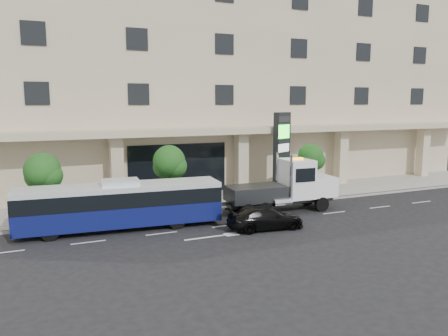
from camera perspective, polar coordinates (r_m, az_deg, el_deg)
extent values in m
plane|color=black|center=(27.94, -1.00, -6.77)|extent=(120.00, 120.00, 0.00)
cube|color=gray|center=(32.46, -4.37, -4.49)|extent=(120.00, 6.00, 0.15)
cube|color=gray|center=(29.72, -2.47, -5.69)|extent=(120.00, 0.30, 0.15)
cube|color=tan|center=(41.79, -9.33, 12.02)|extent=(60.00, 15.00, 20.00)
cube|color=tan|center=(33.41, -5.48, 4.76)|extent=(60.00, 2.80, 0.50)
cube|color=black|center=(34.85, -6.00, -0.14)|extent=(8.00, 0.12, 4.00)
cube|color=tan|center=(32.51, -13.82, -0.16)|extent=(0.90, 0.90, 4.90)
cube|color=tan|center=(35.52, 2.28, 0.80)|extent=(0.90, 0.90, 4.90)
cube|color=tan|center=(40.82, 15.05, 1.52)|extent=(0.90, 0.90, 4.90)
cube|color=tan|center=(47.66, 24.53, 2.01)|extent=(0.90, 0.90, 4.90)
cylinder|color=#422B19|center=(29.12, -22.44, -3.66)|extent=(0.14, 0.14, 2.80)
sphere|color=#124015|center=(28.83, -22.63, -0.31)|extent=(2.20, 2.20, 2.20)
sphere|color=#124015|center=(28.68, -21.89, -0.96)|extent=(1.65, 1.65, 1.65)
sphere|color=#124015|center=(29.08, -23.18, -1.07)|extent=(1.54, 1.54, 1.54)
cylinder|color=#422B19|center=(30.25, -7.12, -2.50)|extent=(0.14, 0.14, 2.94)
sphere|color=#124015|center=(29.96, -7.18, 0.89)|extent=(2.20, 2.20, 2.20)
sphere|color=#124015|center=(29.91, -6.42, 0.24)|extent=(1.65, 1.65, 1.65)
sphere|color=#124015|center=(30.12, -7.82, 0.12)|extent=(1.54, 1.54, 1.54)
cylinder|color=#422B19|center=(35.18, 11.17, -1.22)|extent=(0.14, 0.14, 2.73)
sphere|color=#124015|center=(34.94, 11.25, 1.49)|extent=(2.00, 2.00, 2.00)
sphere|color=#124015|center=(35.02, 11.89, 0.97)|extent=(1.50, 1.50, 1.50)
sphere|color=#124015|center=(34.99, 10.64, 0.87)|extent=(1.40, 1.40, 1.40)
cylinder|color=black|center=(25.48, -21.79, -7.78)|extent=(0.99, 0.37, 0.97)
cylinder|color=black|center=(27.43, -21.58, -6.62)|extent=(0.99, 0.37, 0.97)
cylinder|color=black|center=(25.99, -6.17, -6.88)|extent=(0.99, 0.37, 0.97)
cylinder|color=black|center=(27.92, -7.09, -5.82)|extent=(0.99, 0.37, 0.97)
cube|color=#0E1558|center=(26.40, -13.28, -5.85)|extent=(11.77, 3.33, 1.16)
cube|color=black|center=(26.17, -13.36, -3.69)|extent=(11.77, 3.37, 0.87)
cube|color=silver|center=(26.05, -13.40, -2.45)|extent=(11.77, 3.33, 0.29)
cube|color=silver|center=(26.00, -13.42, -1.82)|extent=(2.24, 1.71, 0.29)
cube|color=#2D3033|center=(26.65, -25.76, -7.43)|extent=(0.33, 2.42, 0.29)
cube|color=#2D3033|center=(27.62, -1.22, -6.02)|extent=(0.33, 2.42, 0.29)
cube|color=#2D3033|center=(30.12, 7.51, -4.29)|extent=(7.76, 1.30, 0.36)
cube|color=white|center=(31.41, 12.31, -2.28)|extent=(1.92, 2.18, 1.36)
cube|color=silver|center=(31.91, 13.68, -2.16)|extent=(0.17, 1.82, 1.09)
cube|color=white|center=(30.36, 9.46, -1.34)|extent=(1.93, 2.36, 2.64)
cube|color=black|center=(30.73, 10.87, -0.49)|extent=(0.20, 2.00, 1.09)
cylinder|color=silver|center=(28.98, 8.74, -1.34)|extent=(0.17, 0.17, 3.09)
cylinder|color=silver|center=(30.72, 6.92, -0.75)|extent=(0.17, 0.17, 3.09)
cube|color=#2D3033|center=(29.12, 4.13, -3.31)|extent=(3.92, 2.37, 1.00)
cube|color=#2D3033|center=(28.42, 0.10, -4.71)|extent=(1.47, 0.33, 0.20)
cube|color=#2D3033|center=(28.32, -0.94, -5.51)|extent=(0.31, 1.65, 0.16)
cube|color=orange|center=(30.16, 9.52, 1.21)|extent=(0.83, 0.36, 0.13)
cylinder|color=black|center=(30.66, 12.64, -4.63)|extent=(1.01, 0.34, 1.00)
cylinder|color=black|center=(32.23, 10.79, -3.94)|extent=(1.01, 0.34, 1.00)
cylinder|color=black|center=(28.56, 5.24, -5.43)|extent=(1.01, 0.34, 1.00)
cylinder|color=black|center=(30.24, 3.67, -4.62)|extent=(1.01, 0.34, 1.00)
cylinder|color=black|center=(28.08, 3.06, -5.65)|extent=(1.01, 0.34, 1.00)
cylinder|color=black|center=(29.79, 1.59, -4.81)|extent=(1.01, 0.34, 1.00)
imported|color=black|center=(25.94, 5.43, -6.50)|extent=(4.74, 2.31, 1.33)
cube|color=black|center=(35.33, 7.53, 1.98)|extent=(1.70, 1.16, 6.48)
cube|color=#26E325|center=(34.92, 7.84, 4.74)|extent=(1.30, 0.63, 1.08)
cube|color=silver|center=(35.03, 7.80, 2.63)|extent=(1.30, 0.63, 0.65)
cube|color=#262628|center=(34.87, 7.88, 6.33)|extent=(1.30, 0.63, 0.43)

